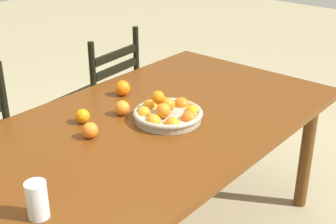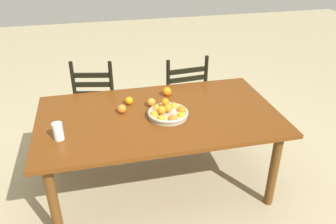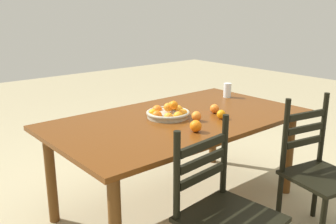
% 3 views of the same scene
% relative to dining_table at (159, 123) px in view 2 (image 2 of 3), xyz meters
% --- Properties ---
extents(ground_plane, '(12.00, 12.00, 0.00)m').
position_rel_dining_table_xyz_m(ground_plane, '(0.00, 0.00, -0.64)').
color(ground_plane, tan).
extents(dining_table, '(1.89, 1.06, 0.72)m').
position_rel_dining_table_xyz_m(dining_table, '(0.00, 0.00, 0.00)').
color(dining_table, '#5F2F0E').
rests_on(dining_table, ground).
extents(chair_near_window, '(0.49, 0.49, 0.94)m').
position_rel_dining_table_xyz_m(chair_near_window, '(-0.46, 0.85, -0.20)').
color(chair_near_window, black).
rests_on(chair_near_window, ground).
extents(chair_by_cabinet, '(0.49, 0.49, 0.92)m').
position_rel_dining_table_xyz_m(chair_by_cabinet, '(0.41, 0.80, -0.19)').
color(chair_by_cabinet, black).
rests_on(chair_by_cabinet, ground).
extents(fruit_bowl, '(0.32, 0.32, 0.14)m').
position_rel_dining_table_xyz_m(fruit_bowl, '(0.06, -0.05, 0.11)').
color(fruit_bowl, '#A6A18B').
rests_on(fruit_bowl, dining_table).
extents(orange_loose_0, '(0.07, 0.07, 0.07)m').
position_rel_dining_table_xyz_m(orange_loose_0, '(-0.21, 0.22, 0.11)').
color(orange_loose_0, orange).
rests_on(orange_loose_0, dining_table).
extents(orange_loose_1, '(0.07, 0.07, 0.07)m').
position_rel_dining_table_xyz_m(orange_loose_1, '(-0.28, 0.09, 0.11)').
color(orange_loose_1, orange).
rests_on(orange_loose_1, dining_table).
extents(orange_loose_2, '(0.08, 0.08, 0.08)m').
position_rel_dining_table_xyz_m(orange_loose_2, '(0.14, 0.31, 0.12)').
color(orange_loose_2, orange).
rests_on(orange_loose_2, dining_table).
extents(orange_loose_3, '(0.07, 0.07, 0.07)m').
position_rel_dining_table_xyz_m(orange_loose_3, '(-0.03, 0.15, 0.12)').
color(orange_loose_3, orange).
rests_on(orange_loose_3, dining_table).
extents(drinking_glass, '(0.07, 0.07, 0.13)m').
position_rel_dining_table_xyz_m(drinking_glass, '(-0.75, -0.19, 0.14)').
color(drinking_glass, silver).
rests_on(drinking_glass, dining_table).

